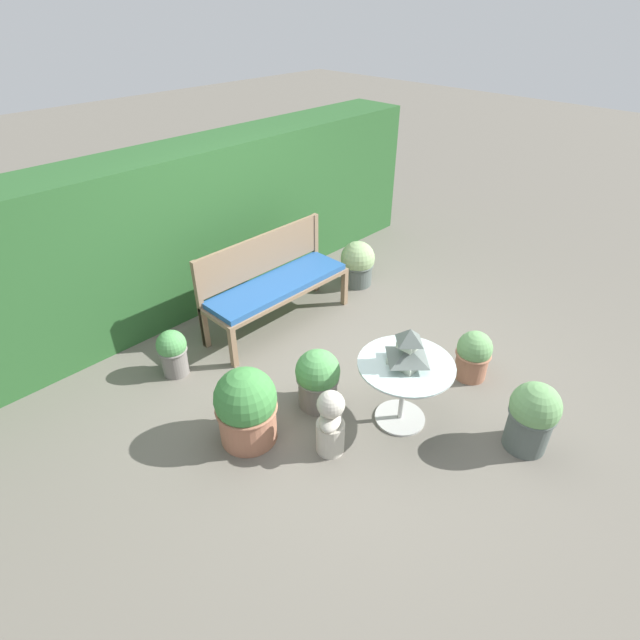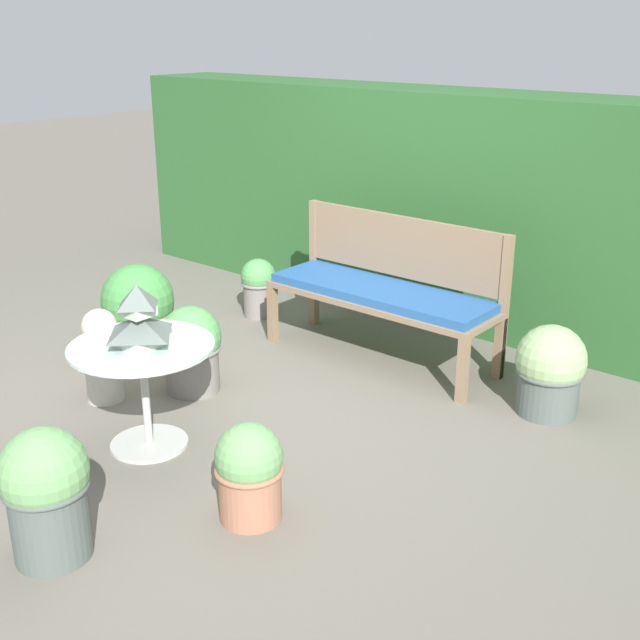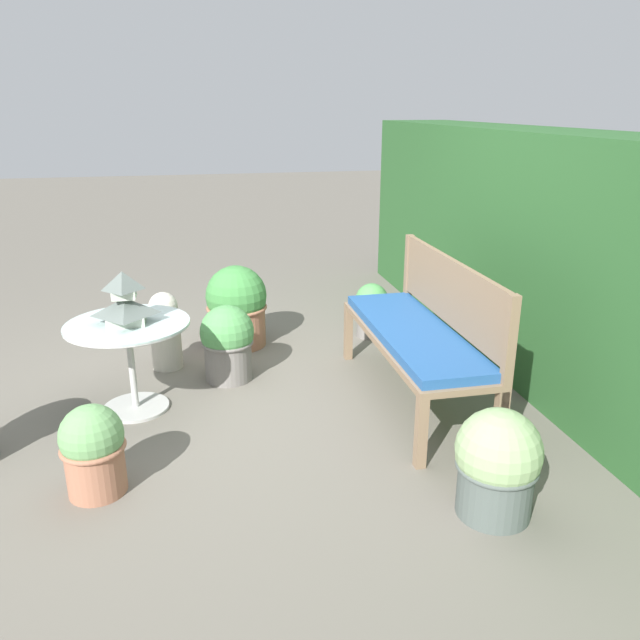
% 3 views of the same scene
% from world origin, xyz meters
% --- Properties ---
extents(ground, '(30.00, 30.00, 0.00)m').
position_xyz_m(ground, '(0.00, 0.00, 0.00)').
color(ground, '#666056').
extents(foliage_hedge_back, '(6.40, 0.74, 1.78)m').
position_xyz_m(foliage_hedge_back, '(0.00, 2.29, 0.89)').
color(foliage_hedge_back, '#285628').
rests_on(foliage_hedge_back, ground).
extents(garden_bench, '(1.69, 0.53, 0.53)m').
position_xyz_m(garden_bench, '(0.15, 1.12, 0.46)').
color(garden_bench, '#7F664C').
rests_on(garden_bench, ground).
extents(bench_backrest, '(1.69, 0.06, 0.99)m').
position_xyz_m(bench_backrest, '(0.15, 1.37, 0.72)').
color(bench_backrest, '#7F664C').
rests_on(bench_backrest, ground).
extents(patio_table, '(0.80, 0.80, 0.62)m').
position_xyz_m(patio_table, '(-0.10, -0.73, 0.49)').
color(patio_table, '#B7B7B2').
rests_on(patio_table, ground).
extents(pagoda_birdhouse, '(0.32, 0.32, 0.34)m').
position_xyz_m(pagoda_birdhouse, '(-0.10, -0.73, 0.76)').
color(pagoda_birdhouse, '#B2BCA8').
rests_on(pagoda_birdhouse, patio_table).
extents(garden_bust, '(0.36, 0.31, 0.61)m').
position_xyz_m(garden_bust, '(-0.78, -0.53, 0.30)').
color(garden_bust, '#B7B2A3').
rests_on(garden_bust, ground).
extents(potted_plant_path_edge, '(0.51, 0.51, 0.69)m').
position_xyz_m(potted_plant_path_edge, '(-1.16, 0.05, 0.34)').
color(potted_plant_path_edge, '#9E664C').
rests_on(potted_plant_path_edge, ground).
extents(potted_plant_hedge_corner, '(0.28, 0.28, 0.48)m').
position_xyz_m(potted_plant_hedge_corner, '(-1.12, 1.22, 0.25)').
color(potted_plant_hedge_corner, slate).
rests_on(potted_plant_hedge_corner, ground).
extents(potted_plant_patio_mid, '(0.39, 0.39, 0.63)m').
position_xyz_m(potted_plant_patio_mid, '(0.37, -1.65, 0.33)').
color(potted_plant_patio_mid, '#4C5651').
rests_on(potted_plant_patio_mid, ground).
extents(potted_plant_table_far, '(0.34, 0.34, 0.50)m').
position_xyz_m(potted_plant_table_far, '(0.84, -0.87, 0.25)').
color(potted_plant_table_far, '#9E664C').
rests_on(potted_plant_table_far, ground).
extents(potted_plant_table_near, '(0.40, 0.40, 0.57)m').
position_xyz_m(potted_plant_table_near, '(-0.47, -0.08, 0.29)').
color(potted_plant_table_near, slate).
rests_on(potted_plant_table_near, ground).
extents(potted_plant_bench_left, '(0.42, 0.42, 0.57)m').
position_xyz_m(potted_plant_bench_left, '(1.44, 1.10, 0.28)').
color(potted_plant_bench_left, '#4C5651').
rests_on(potted_plant_bench_left, ground).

